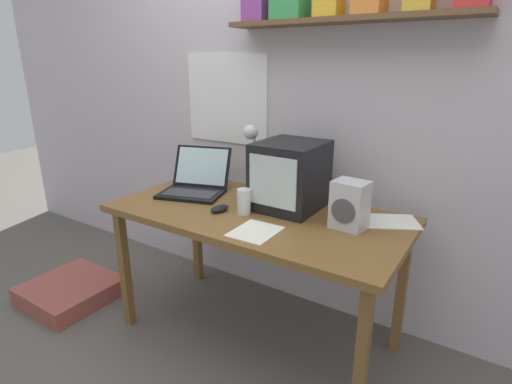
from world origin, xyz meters
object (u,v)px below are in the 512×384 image
object	(u,v)px
computer_mouse	(219,208)
floor_cushion	(71,291)
corner_desk	(256,223)
juice_glass	(244,203)
laptop	(196,181)
space_heater	(350,205)
loose_paper_near_monitor	(255,232)
crt_monitor	(290,175)
desk_lamp	(252,149)
open_notebook	(386,221)

from	to	relation	value
computer_mouse	floor_cushion	bearing A→B (deg)	-167.01
corner_desk	floor_cushion	world-z (taller)	corner_desk
corner_desk	floor_cushion	size ratio (longest dim) A/B	2.94
juice_glass	laptop	bearing A→B (deg)	162.02
juice_glass	space_heater	distance (m)	0.50
corner_desk	loose_paper_near_monitor	distance (m)	0.26
crt_monitor	floor_cushion	xyz separation A→B (m)	(-1.29, -0.48, -0.84)
corner_desk	laptop	xyz separation A→B (m)	(-0.46, 0.08, 0.13)
corner_desk	computer_mouse	xyz separation A→B (m)	(-0.15, -0.10, 0.08)
loose_paper_near_monitor	desk_lamp	bearing A→B (deg)	124.92
desk_lamp	floor_cushion	world-z (taller)	desk_lamp
laptop	open_notebook	distance (m)	1.04
corner_desk	floor_cushion	xyz separation A→B (m)	(-1.18, -0.34, -0.61)
space_heater	crt_monitor	bearing A→B (deg)	171.17
open_notebook	space_heater	bearing A→B (deg)	-126.88
loose_paper_near_monitor	crt_monitor	bearing A→B (deg)	94.02
corner_desk	juice_glass	distance (m)	0.14
open_notebook	laptop	bearing A→B (deg)	-172.55
loose_paper_near_monitor	floor_cushion	distance (m)	1.48
corner_desk	loose_paper_near_monitor	world-z (taller)	loose_paper_near_monitor
desk_lamp	computer_mouse	distance (m)	0.40
juice_glass	space_heater	bearing A→B (deg)	12.78
open_notebook	computer_mouse	bearing A→B (deg)	-156.58
floor_cushion	loose_paper_near_monitor	bearing A→B (deg)	5.39
juice_glass	loose_paper_near_monitor	size ratio (longest dim) A/B	0.57
laptop	floor_cushion	size ratio (longest dim) A/B	0.85
corner_desk	computer_mouse	world-z (taller)	computer_mouse
computer_mouse	loose_paper_near_monitor	bearing A→B (deg)	-21.75
laptop	floor_cushion	bearing A→B (deg)	-167.57
juice_glass	loose_paper_near_monitor	bearing A→B (deg)	-43.11
crt_monitor	loose_paper_near_monitor	bearing A→B (deg)	-85.53
space_heater	open_notebook	size ratio (longest dim) A/B	0.63
juice_glass	computer_mouse	distance (m)	0.13
corner_desk	space_heater	world-z (taller)	space_heater
crt_monitor	space_heater	size ratio (longest dim) A/B	1.61
corner_desk	loose_paper_near_monitor	size ratio (longest dim) A/B	6.64
crt_monitor	desk_lamp	xyz separation A→B (m)	(-0.28, 0.08, 0.09)
loose_paper_near_monitor	open_notebook	size ratio (longest dim) A/B	0.65
desk_lamp	space_heater	bearing A→B (deg)	-25.81
juice_glass	computer_mouse	size ratio (longest dim) A/B	1.09
space_heater	corner_desk	bearing A→B (deg)	-167.62
corner_desk	laptop	bearing A→B (deg)	170.13
corner_desk	desk_lamp	bearing A→B (deg)	127.45
juice_glass	space_heater	xyz separation A→B (m)	(0.49, 0.11, 0.05)
laptop	computer_mouse	distance (m)	0.36
laptop	floor_cushion	world-z (taller)	laptop
space_heater	desk_lamp	bearing A→B (deg)	170.68
open_notebook	crt_monitor	bearing A→B (deg)	-171.29
laptop	juice_glass	world-z (taller)	laptop
crt_monitor	juice_glass	distance (m)	0.27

